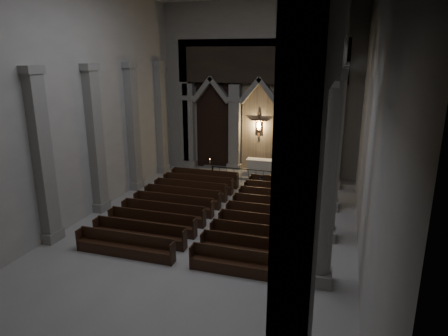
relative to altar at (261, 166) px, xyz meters
name	(u,v)px	position (x,y,z in m)	size (l,w,h in m)	color
room	(203,75)	(-0.45, -10.67, 6.92)	(24.00, 24.10, 12.00)	#A2A09A
sanctuary_wall	(260,82)	(-0.45, 0.86, 5.93)	(14.00, 0.77, 12.00)	gray
right_arcade	(337,70)	(5.05, -9.34, 7.14)	(1.00, 24.00, 12.00)	gray
left_pilasters	(116,135)	(-7.20, -7.17, 3.22)	(0.60, 13.00, 8.03)	gray
sanctuary_step	(255,174)	(-0.45, -0.07, -0.61)	(8.50, 2.60, 0.15)	gray
altar	(261,166)	(0.00, 0.00, 0.00)	(2.10, 0.84, 1.06)	beige
altar_rail	(248,174)	(-0.45, -2.00, 0.00)	(5.23, 0.09, 1.03)	black
candle_stand_left	(210,173)	(-3.28, -1.81, -0.29)	(0.25, 0.25, 1.46)	#B48237
candle_stand_right	(299,179)	(2.91, -1.42, -0.26)	(0.27, 0.27, 1.58)	#B48237
pews	(220,213)	(-0.45, -8.36, -0.35)	(10.01, 10.72, 1.03)	black
worshipper	(262,184)	(0.77, -3.45, -0.14)	(0.40, 0.26, 1.09)	black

